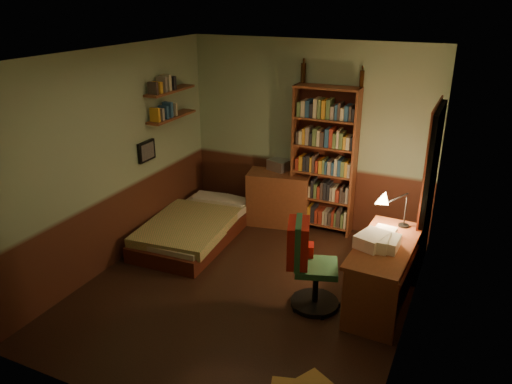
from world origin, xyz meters
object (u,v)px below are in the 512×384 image
at_px(dresser, 279,198).
at_px(office_chair, 317,261).
at_px(mini_stereo, 279,165).
at_px(bookshelf, 324,161).
at_px(desk_lamp, 406,202).
at_px(bed, 194,220).
at_px(desk, 383,274).

xyz_separation_m(dresser, office_chair, (1.15, -1.76, 0.16)).
height_order(mini_stereo, bookshelf, bookshelf).
relative_size(desk_lamp, office_chair, 0.55).
bearing_deg(mini_stereo, desk_lamp, -8.93).
relative_size(mini_stereo, desk_lamp, 0.47).
distance_m(bookshelf, desk_lamp, 1.59).
xyz_separation_m(bed, office_chair, (2.00, -0.82, 0.27)).
relative_size(bed, mini_stereo, 6.55).
distance_m(dresser, desk_lamp, 2.17).
bearing_deg(desk_lamp, mini_stereo, 161.54).
xyz_separation_m(bed, bookshelf, (1.47, 1.02, 0.74)).
height_order(desk, office_chair, office_chair).
distance_m(mini_stereo, office_chair, 2.26).
bearing_deg(desk, office_chair, -148.15).
bearing_deg(dresser, desk_lamp, -36.68).
height_order(bookshelf, desk, bookshelf).
distance_m(bed, mini_stereo, 1.45).
bearing_deg(desk, mini_stereo, 142.77).
bearing_deg(office_chair, dresser, 105.29).
bearing_deg(desk, bed, 172.45).
xyz_separation_m(mini_stereo, desk, (1.84, -1.53, -0.49)).
xyz_separation_m(bed, desk, (2.63, -0.46, 0.09)).
bearing_deg(desk_lamp, bed, -169.76).
relative_size(dresser, bookshelf, 0.43).
bearing_deg(bookshelf, mini_stereo, 175.27).
distance_m(desk, office_chair, 0.74).
height_order(bookshelf, office_chair, bookshelf).
height_order(desk_lamp, office_chair, desk_lamp).
relative_size(bed, bookshelf, 0.90).
height_order(dresser, bookshelf, bookshelf).
distance_m(bed, bookshelf, 1.94).
height_order(mini_stereo, desk, mini_stereo).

